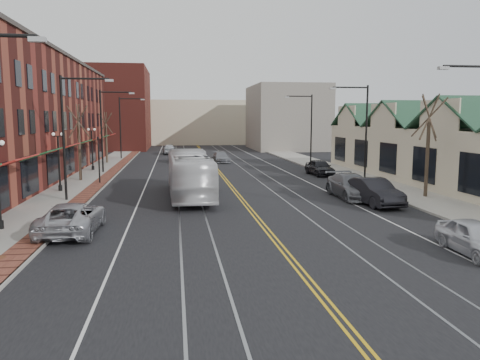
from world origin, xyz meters
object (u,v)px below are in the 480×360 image
object	(u,v)px
parked_car_c	(351,186)
parked_suv	(72,218)
parked_car_d	(320,167)
parked_car_a	(476,238)
transit_bus	(190,174)
parked_car_b	(374,192)

from	to	relation	value
parked_car_c	parked_suv	bearing A→B (deg)	-155.48
parked_suv	parked_car_d	size ratio (longest dim) A/B	1.21
parked_car_a	transit_bus	bearing A→B (deg)	127.60
parked_car_c	parked_car_d	xyz separation A→B (m)	(1.74, 12.61, -0.06)
parked_car_a	parked_car_b	distance (m)	10.99
parked_suv	parked_car_a	size ratio (longest dim) A/B	1.31
transit_bus	parked_car_d	xyz separation A→B (m)	(12.73, 10.73, -0.83)
parked_car_a	parked_suv	bearing A→B (deg)	163.14
parked_car_c	transit_bus	bearing A→B (deg)	170.19
parked_car_c	parked_car_d	world-z (taller)	parked_car_c
parked_car_a	parked_car_d	xyz separation A→B (m)	(1.80, 26.19, 0.06)
parked_suv	parked_car_b	world-z (taller)	parked_car_b
parked_suv	parked_car_b	distance (m)	18.06
parked_suv	transit_bus	bearing A→B (deg)	-120.27
transit_bus	parked_suv	xyz separation A→B (m)	(-5.87, -9.61, -0.84)
transit_bus	parked_car_d	bearing A→B (deg)	-141.54
transit_bus	parked_car_b	xyz separation A→B (m)	(11.44, -4.48, -0.76)
parked_car_b	parked_car_d	size ratio (longest dim) A/B	1.13
parked_car_b	parked_car_c	distance (m)	2.64
parked_car_d	parked_suv	bearing A→B (deg)	-135.73
parked_car_a	parked_car_c	world-z (taller)	parked_car_c
parked_car_d	parked_car_a	bearing A→B (deg)	-97.21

